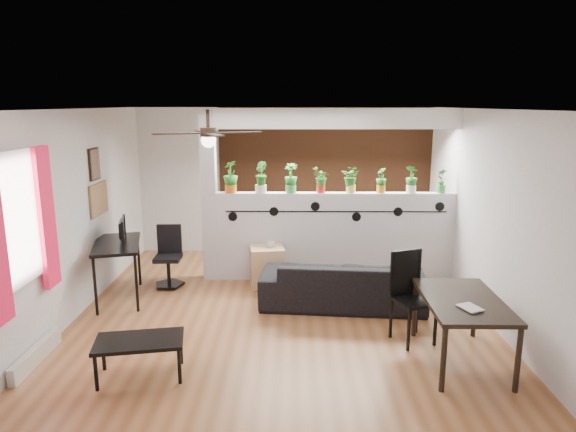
# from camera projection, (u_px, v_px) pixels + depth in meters

# --- Properties ---
(room_shell) EXTENTS (6.30, 7.10, 2.90)m
(room_shell) POSITION_uv_depth(u_px,v_px,m) (280.00, 218.00, 6.26)
(room_shell) COLOR brown
(room_shell) RESTS_ON ground
(partition_wall) EXTENTS (3.60, 0.18, 1.35)m
(partition_wall) POSITION_uv_depth(u_px,v_px,m) (335.00, 236.00, 7.86)
(partition_wall) COLOR #BCBCC1
(partition_wall) RESTS_ON ground
(ceiling_header) EXTENTS (3.60, 0.18, 0.30)m
(ceiling_header) POSITION_uv_depth(u_px,v_px,m) (337.00, 118.00, 7.48)
(ceiling_header) COLOR silver
(ceiling_header) RESTS_ON room_shell
(pier_column) EXTENTS (0.22, 0.20, 2.60)m
(pier_column) POSITION_uv_depth(u_px,v_px,m) (209.00, 196.00, 7.74)
(pier_column) COLOR #BCBCC1
(pier_column) RESTS_ON ground
(brick_panel) EXTENTS (3.90, 0.05, 2.60)m
(brick_panel) POSITION_uv_depth(u_px,v_px,m) (329.00, 182.00, 9.16)
(brick_panel) COLOR #AC5B32
(brick_panel) RESTS_ON ground
(vine_decal) EXTENTS (3.31, 0.01, 0.30)m
(vine_decal) POSITION_uv_depth(u_px,v_px,m) (336.00, 212.00, 7.68)
(vine_decal) COLOR black
(vine_decal) RESTS_ON partition_wall
(window_assembly) EXTENTS (0.09, 1.30, 1.55)m
(window_assembly) POSITION_uv_depth(u_px,v_px,m) (19.00, 223.00, 5.07)
(window_assembly) COLOR white
(window_assembly) RESTS_ON room_shell
(baseboard_heater) EXTENTS (0.08, 1.00, 0.18)m
(baseboard_heater) POSITION_uv_depth(u_px,v_px,m) (36.00, 355.00, 5.37)
(baseboard_heater) COLOR beige
(baseboard_heater) RESTS_ON ground
(corkboard) EXTENTS (0.03, 0.60, 0.45)m
(corkboard) POSITION_uv_depth(u_px,v_px,m) (99.00, 199.00, 7.20)
(corkboard) COLOR olive
(corkboard) RESTS_ON room_shell
(framed_art) EXTENTS (0.03, 0.34, 0.44)m
(framed_art) POSITION_uv_depth(u_px,v_px,m) (95.00, 164.00, 7.05)
(framed_art) COLOR #8C7259
(framed_art) RESTS_ON room_shell
(ceiling_fan) EXTENTS (1.19, 1.19, 0.43)m
(ceiling_fan) POSITION_uv_depth(u_px,v_px,m) (208.00, 135.00, 5.76)
(ceiling_fan) COLOR black
(ceiling_fan) RESTS_ON room_shell
(potted_plant_0) EXTENTS (0.30, 0.32, 0.48)m
(potted_plant_0) POSITION_uv_depth(u_px,v_px,m) (231.00, 176.00, 7.67)
(potted_plant_0) COLOR #C46017
(potted_plant_0) RESTS_ON partition_wall
(potted_plant_1) EXTENTS (0.28, 0.31, 0.47)m
(potted_plant_1) POSITION_uv_depth(u_px,v_px,m) (261.00, 176.00, 7.67)
(potted_plant_1) COLOR silver
(potted_plant_1) RESTS_ON partition_wall
(potted_plant_2) EXTENTS (0.26, 0.22, 0.44)m
(potted_plant_2) POSITION_uv_depth(u_px,v_px,m) (291.00, 177.00, 7.67)
(potted_plant_2) COLOR green
(potted_plant_2) RESTS_ON partition_wall
(potted_plant_3) EXTENTS (0.23, 0.24, 0.38)m
(potted_plant_3) POSITION_uv_depth(u_px,v_px,m) (321.00, 179.00, 7.67)
(potted_plant_3) COLOR #B0271C
(potted_plant_3) RESTS_ON partition_wall
(potted_plant_4) EXTENTS (0.25, 0.23, 0.40)m
(potted_plant_4) POSITION_uv_depth(u_px,v_px,m) (351.00, 179.00, 7.66)
(potted_plant_4) COLOR #DDBC4E
(potted_plant_4) RESTS_ON partition_wall
(potted_plant_5) EXTENTS (0.18, 0.21, 0.38)m
(potted_plant_5) POSITION_uv_depth(u_px,v_px,m) (381.00, 180.00, 7.66)
(potted_plant_5) COLOR orange
(potted_plant_5) RESTS_ON partition_wall
(potted_plant_6) EXTENTS (0.27, 0.26, 0.41)m
(potted_plant_6) POSITION_uv_depth(u_px,v_px,m) (412.00, 179.00, 7.66)
(potted_plant_6) COLOR white
(potted_plant_6) RESTS_ON partition_wall
(potted_plant_7) EXTENTS (0.21, 0.18, 0.37)m
(potted_plant_7) POSITION_uv_depth(u_px,v_px,m) (442.00, 180.00, 7.66)
(potted_plant_7) COLOR #328B3A
(potted_plant_7) RESTS_ON partition_wall
(sofa) EXTENTS (2.14, 1.00, 0.61)m
(sofa) POSITION_uv_depth(u_px,v_px,m) (342.00, 284.00, 6.87)
(sofa) COLOR black
(sofa) RESTS_ON ground
(cube_shelf) EXTENTS (0.54, 0.50, 0.59)m
(cube_shelf) POSITION_uv_depth(u_px,v_px,m) (267.00, 267.00, 7.61)
(cube_shelf) COLOR tan
(cube_shelf) RESTS_ON ground
(cup) EXTENTS (0.15, 0.15, 0.09)m
(cup) POSITION_uv_depth(u_px,v_px,m) (270.00, 244.00, 7.53)
(cup) COLOR gray
(cup) RESTS_ON cube_shelf
(computer_desk) EXTENTS (0.85, 1.23, 0.81)m
(computer_desk) POSITION_uv_depth(u_px,v_px,m) (117.00, 248.00, 7.00)
(computer_desk) COLOR black
(computer_desk) RESTS_ON ground
(monitor) EXTENTS (0.30, 0.13, 0.17)m
(monitor) POSITION_uv_depth(u_px,v_px,m) (120.00, 234.00, 7.11)
(monitor) COLOR black
(monitor) RESTS_ON computer_desk
(office_chair) EXTENTS (0.46, 0.46, 0.89)m
(office_chair) POSITION_uv_depth(u_px,v_px,m) (169.00, 260.00, 7.59)
(office_chair) COLOR black
(office_chair) RESTS_ON ground
(dining_table) EXTENTS (0.78, 1.28, 0.70)m
(dining_table) POSITION_uv_depth(u_px,v_px,m) (463.00, 306.00, 5.30)
(dining_table) COLOR black
(dining_table) RESTS_ON ground
(book) EXTENTS (0.24, 0.28, 0.02)m
(book) POSITION_uv_depth(u_px,v_px,m) (463.00, 309.00, 4.99)
(book) COLOR gray
(book) RESTS_ON dining_table
(folding_chair) EXTENTS (0.55, 0.55, 1.04)m
(folding_chair) POSITION_uv_depth(u_px,v_px,m) (410.00, 288.00, 5.83)
(folding_chair) COLOR black
(folding_chair) RESTS_ON ground
(coffee_table) EXTENTS (0.92, 0.62, 0.40)m
(coffee_table) POSITION_uv_depth(u_px,v_px,m) (139.00, 343.00, 5.04)
(coffee_table) COLOR black
(coffee_table) RESTS_ON ground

